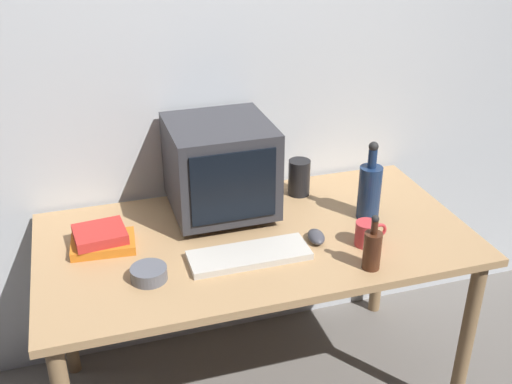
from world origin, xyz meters
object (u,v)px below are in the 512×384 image
object	(u,v)px
keyboard	(249,255)
metal_canister	(299,177)
mug	(367,233)
crt_monitor	(220,167)
bottle_tall	(370,190)
book_stack	(102,239)
cd_spindle	(149,274)
bottle_short	(372,249)
computer_mouse	(316,237)

from	to	relation	value
keyboard	metal_canister	xyz separation A→B (m)	(0.34, 0.41, 0.06)
mug	metal_canister	world-z (taller)	metal_canister
crt_monitor	bottle_tall	bearing A→B (deg)	-20.85
crt_monitor	mug	xyz separation A→B (m)	(0.44, -0.39, -0.15)
book_stack	mug	world-z (taller)	mug
crt_monitor	cd_spindle	xyz separation A→B (m)	(-0.34, -0.37, -0.17)
book_stack	metal_canister	world-z (taller)	metal_canister
bottle_short	mug	xyz separation A→B (m)	(0.05, 0.14, -0.03)
metal_canister	cd_spindle	bearing A→B (deg)	-147.77
computer_mouse	bottle_short	distance (m)	0.25
keyboard	bottle_tall	world-z (taller)	bottle_tall
mug	metal_canister	xyz separation A→B (m)	(-0.09, 0.45, 0.03)
metal_canister	mug	bearing A→B (deg)	-78.50
keyboard	cd_spindle	bearing A→B (deg)	-176.15
bottle_short	metal_canister	bearing A→B (deg)	93.79
computer_mouse	cd_spindle	bearing A→B (deg)	-165.41
crt_monitor	mug	distance (m)	0.60
crt_monitor	book_stack	bearing A→B (deg)	-164.70
computer_mouse	mug	size ratio (longest dim) A/B	0.83
bottle_short	crt_monitor	bearing A→B (deg)	126.23
crt_monitor	computer_mouse	bearing A→B (deg)	-48.81
mug	cd_spindle	distance (m)	0.78
keyboard	bottle_short	world-z (taller)	bottle_short
bottle_tall	keyboard	bearing A→B (deg)	-164.30
bottle_short	book_stack	distance (m)	0.94
book_stack	bottle_tall	bearing A→B (deg)	-4.25
crt_monitor	book_stack	distance (m)	0.51
bottle_short	mug	distance (m)	0.15
crt_monitor	computer_mouse	world-z (taller)	crt_monitor
keyboard	metal_canister	distance (m)	0.53
keyboard	cd_spindle	size ratio (longest dim) A/B	3.50
keyboard	bottle_short	distance (m)	0.42
bottle_short	book_stack	size ratio (longest dim) A/B	0.86
keyboard	mug	world-z (taller)	mug
crt_monitor	cd_spindle	world-z (taller)	crt_monitor
keyboard	mug	size ratio (longest dim) A/B	3.50
bottle_tall	book_stack	world-z (taller)	bottle_tall
keyboard	computer_mouse	world-z (taller)	computer_mouse
book_stack	mug	bearing A→B (deg)	-15.91
bottle_tall	cd_spindle	world-z (taller)	bottle_tall
computer_mouse	bottle_tall	world-z (taller)	bottle_tall
keyboard	computer_mouse	size ratio (longest dim) A/B	4.20
cd_spindle	metal_canister	world-z (taller)	metal_canister
keyboard	book_stack	distance (m)	0.53
book_stack	cd_spindle	bearing A→B (deg)	-62.01
crt_monitor	bottle_tall	distance (m)	0.57
bottle_tall	metal_canister	size ratio (longest dim) A/B	2.09
bottle_tall	computer_mouse	bearing A→B (deg)	-156.97
keyboard	metal_canister	size ratio (longest dim) A/B	2.80
bottle_tall	mug	size ratio (longest dim) A/B	2.61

